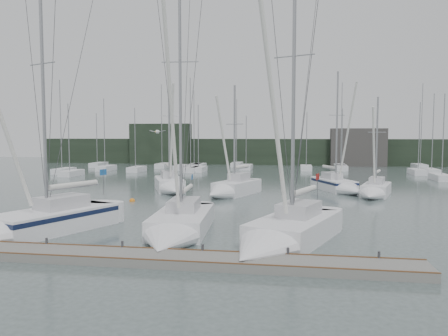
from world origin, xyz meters
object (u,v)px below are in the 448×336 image
object	(u,v)px
sailboat_mid_e	(374,192)
buoy_b	(285,206)
sailboat_near_right	(280,237)
sailboat_mid_c	(229,190)
sailboat_mid_b	(171,186)
buoy_c	(132,201)
sailboat_near_left	(24,226)
sailboat_mid_d	(341,186)
buoy_a	(177,206)
sailboat_near_center	(176,229)

from	to	relation	value
sailboat_mid_e	buoy_b	size ratio (longest dim) A/B	19.57
sailboat_near_right	sailboat_mid_c	size ratio (longest dim) A/B	1.49
sailboat_mid_b	buoy_c	world-z (taller)	sailboat_mid_b
sailboat_mid_c	sailboat_mid_e	bearing A→B (deg)	27.24
sailboat_mid_e	sailboat_mid_c	bearing A→B (deg)	-156.50
sailboat_near_left	buoy_b	size ratio (longest dim) A/B	32.57
sailboat_near_right	sailboat_mid_d	bearing A→B (deg)	98.23
sailboat_near_left	sailboat_mid_c	size ratio (longest dim) A/B	1.48
sailboat_near_right	sailboat_mid_b	size ratio (longest dim) A/B	1.31
sailboat_mid_c	sailboat_mid_e	distance (m)	13.61
sailboat_near_left	buoy_a	world-z (taller)	sailboat_near_left
sailboat_mid_b	sailboat_mid_e	bearing A→B (deg)	-24.40
sailboat_near_left	buoy_a	bearing A→B (deg)	87.99
sailboat_mid_c	buoy_a	size ratio (longest dim) A/B	24.25
sailboat_mid_d	buoy_b	distance (m)	11.36
sailboat_mid_d	sailboat_near_center	bearing A→B (deg)	-138.68
buoy_b	sailboat_near_left	bearing A→B (deg)	-137.50
sailboat_near_right	sailboat_near_center	bearing A→B (deg)	-170.55
sailboat_near_left	sailboat_mid_b	bearing A→B (deg)	104.99
sailboat_mid_e	buoy_c	bearing A→B (deg)	-147.17
sailboat_mid_d	buoy_b	size ratio (longest dim) A/B	25.38
sailboat_near_center	sailboat_mid_c	bearing A→B (deg)	84.21
sailboat_near_right	sailboat_near_left	bearing A→B (deg)	-159.46
sailboat_near_left	buoy_a	xyz separation A→B (m)	(5.68, 12.29, -0.66)
sailboat_mid_d	buoy_c	xyz separation A→B (m)	(-18.84, -9.20, -0.59)
sailboat_mid_d	buoy_a	xyz separation A→B (m)	(-14.25, -10.90, -0.59)
sailboat_near_left	sailboat_mid_e	xyz separation A→B (m)	(22.64, 19.90, -0.14)
sailboat_near_center	buoy_c	xyz separation A→B (m)	(-7.54, 12.95, -0.56)
sailboat_mid_d	buoy_c	distance (m)	20.97
sailboat_near_center	sailboat_near_right	xyz separation A→B (m)	(5.87, -1.23, 0.06)
sailboat_mid_e	buoy_a	bearing A→B (deg)	-138.35
buoy_b	sailboat_near_right	bearing A→B (deg)	-89.83
sailboat_mid_b	buoy_b	distance (m)	13.72
sailboat_near_center	buoy_a	world-z (taller)	sailboat_near_center
sailboat_near_left	sailboat_mid_d	distance (m)	30.58
sailboat_mid_c	sailboat_mid_e	world-z (taller)	sailboat_mid_c
sailboat_mid_b	buoy_c	bearing A→B (deg)	-127.61
sailboat_mid_c	sailboat_near_center	bearing A→B (deg)	-70.34
sailboat_near_center	buoy_c	bearing A→B (deg)	116.00
sailboat_mid_b	sailboat_near_right	bearing A→B (deg)	-83.25
sailboat_near_left	buoy_c	bearing A→B (deg)	108.33
sailboat_near_left	sailboat_mid_c	bearing A→B (deg)	86.53
sailboat_near_left	sailboat_mid_b	distance (m)	20.64
buoy_c	sailboat_near_right	bearing A→B (deg)	-46.60
sailboat_near_left	buoy_a	distance (m)	13.56
sailboat_mid_d	buoy_c	world-z (taller)	sailboat_mid_d
buoy_b	sailboat_mid_b	bearing A→B (deg)	148.33
sailboat_near_left	sailboat_mid_e	size ratio (longest dim) A/B	1.66
buoy_a	sailboat_mid_b	bearing A→B (deg)	109.47
sailboat_near_left	sailboat_near_center	size ratio (longest dim) A/B	0.98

